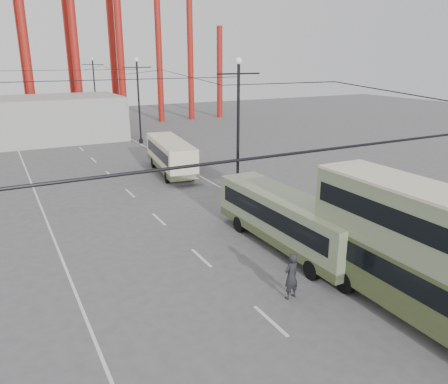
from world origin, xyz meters
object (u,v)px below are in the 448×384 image
single_decker_cream (171,155)px  single_decker_green (286,219)px  double_decker_bus (424,249)px  pedestrian (291,276)px

single_decker_cream → single_decker_green: bearing=-83.4°
double_decker_bus → single_decker_cream: (-0.15, 24.26, -1.24)m
single_decker_green → pedestrian: 4.98m
single_decker_cream → pedestrian: (-3.08, -20.92, -0.59)m
double_decker_bus → single_decker_cream: double_decker_bus is taller
single_decker_cream → pedestrian: single_decker_cream is taller
double_decker_bus → pedestrian: bearing=135.0°
single_decker_cream → pedestrian: size_ratio=4.69×
single_decker_green → double_decker_bus: bearing=-86.4°
single_decker_green → single_decker_cream: size_ratio=1.07×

